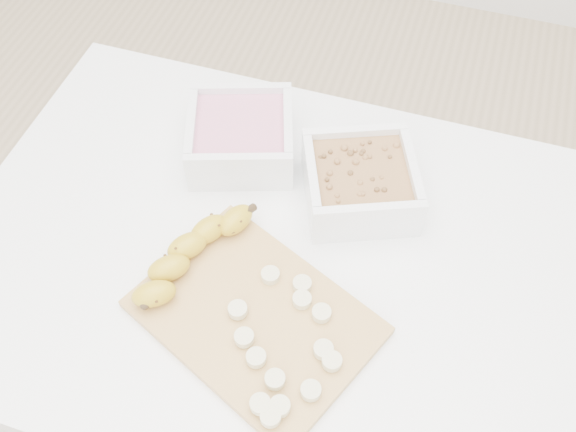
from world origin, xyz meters
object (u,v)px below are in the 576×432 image
(bowl_granola, at_px, (360,182))
(banana, at_px, (190,255))
(bowl_yogurt, at_px, (241,136))
(table, at_px, (282,286))
(cutting_board, at_px, (255,317))

(bowl_granola, distance_m, banana, 0.28)
(bowl_yogurt, xyz_separation_m, banana, (0.01, -0.23, -0.01))
(table, bearing_deg, banana, -153.03)
(bowl_granola, height_order, banana, bowl_granola)
(table, relative_size, bowl_yogurt, 4.70)
(table, height_order, bowl_granola, bowl_granola)
(bowl_granola, xyz_separation_m, banana, (-0.20, -0.20, -0.01))
(bowl_granola, bearing_deg, table, -120.58)
(table, xyz_separation_m, bowl_yogurt, (-0.13, 0.17, 0.14))
(bowl_granola, xyz_separation_m, cutting_board, (-0.09, -0.25, -0.03))
(bowl_yogurt, bearing_deg, bowl_granola, -9.10)
(banana, bearing_deg, cutting_board, 10.17)
(cutting_board, bearing_deg, table, 88.75)
(table, height_order, cutting_board, cutting_board)
(bowl_yogurt, distance_m, banana, 0.23)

